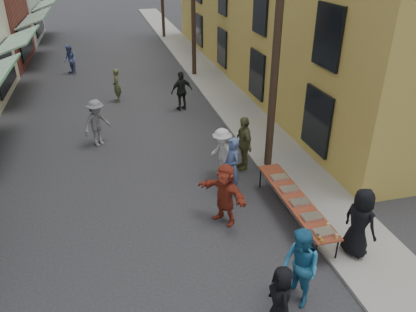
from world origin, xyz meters
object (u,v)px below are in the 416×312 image
guest_front_a (281,299)px  server (360,223)px  utility_pole_near (277,39)px  serving_table (295,199)px  catering_tray_sausage (324,232)px  guest_front_c (300,268)px

guest_front_a → server: 3.15m
utility_pole_near → guest_front_a: size_ratio=5.86×
serving_table → catering_tray_sausage: catering_tray_sausage is taller
guest_front_c → guest_front_a: bearing=-62.5°
serving_table → catering_tray_sausage: (-0.00, -1.65, 0.08)m
serving_table → guest_front_a: guest_front_a is taller
utility_pole_near → catering_tray_sausage: size_ratio=18.00×
serving_table → server: server is taller
guest_front_a → serving_table: bearing=155.9°
guest_front_a → guest_front_c: bearing=134.3°
utility_pole_near → guest_front_c: bearing=-106.0°
catering_tray_sausage → server: 0.90m
serving_table → guest_front_c: guest_front_c is taller
catering_tray_sausage → guest_front_c: (-1.22, -1.15, 0.16)m
serving_table → guest_front_a: bearing=-119.4°
guest_front_c → server: size_ratio=1.02×
serving_table → server: size_ratio=2.15×
serving_table → catering_tray_sausage: bearing=-90.0°
guest_front_a → utility_pole_near: bearing=165.3°
catering_tray_sausage → guest_front_a: (-1.88, -1.69, -0.02)m
utility_pole_near → catering_tray_sausage: (-0.50, -4.83, -3.71)m
guest_front_c → server: server is taller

